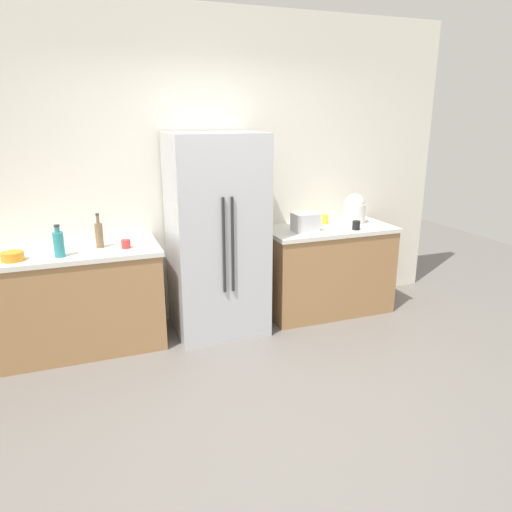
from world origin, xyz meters
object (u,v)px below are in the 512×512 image
refrigerator (217,236)px  cup_a (126,244)px  cup_d (319,222)px  toaster (305,222)px  bottle_b (99,234)px  rice_cooker (354,209)px  bottle_a (59,244)px  cup_c (356,225)px  cup_b (325,219)px  bowl_a (12,256)px

refrigerator → cup_a: bearing=-176.1°
cup_d → toaster: bearing=-151.0°
toaster → bottle_b: bottle_b is taller
toaster → rice_cooker: (0.63, 0.15, 0.06)m
bottle_a → cup_a: size_ratio=3.37×
cup_a → cup_d: cup_d is taller
toaster → bottle_a: bottle_a is taller
refrigerator → toaster: bearing=-1.6°
refrigerator → cup_d: 1.09m
cup_c → cup_b: bearing=114.9°
rice_cooker → cup_d: size_ratio=3.16×
refrigerator → rice_cooker: bearing=4.6°
cup_a → cup_d: bearing=4.3°
bottle_a → bottle_b: size_ratio=0.89×
rice_cooker → cup_a: bearing=-175.7°
bottle_a → cup_c: bearing=-0.6°
cup_b → cup_a: bearing=-173.3°
cup_d → refrigerator: bearing=-175.3°
refrigerator → bowl_a: bearing=-175.9°
bottle_a → cup_d: bottle_a is taller
rice_cooker → cup_a: rice_cooker is taller
rice_cooker → cup_a: 2.32m
bottle_b → cup_a: 0.24m
refrigerator → bottle_a: refrigerator is taller
refrigerator → cup_d: refrigerator is taller
rice_cooker → cup_b: size_ratio=3.20×
cup_d → bowl_a: cup_d is taller
refrigerator → cup_b: (1.20, 0.18, 0.02)m
bottle_a → cup_c: size_ratio=2.96×
rice_cooker → bowl_a: 3.18m
bottle_b → cup_c: 2.38m
toaster → bowl_a: bearing=-177.9°
refrigerator → toaster: size_ratio=7.62×
refrigerator → bottle_a: size_ratio=7.03×
cup_b → rice_cooker: bearing=-11.5°
rice_cooker → cup_b: rice_cooker is taller
toaster → bottle_a: (-2.20, -0.11, 0.02)m
bottle_a → cup_b: (2.52, 0.32, -0.06)m
refrigerator → cup_c: refrigerator is taller
bottle_b → bowl_a: bottle_b is taller
cup_c → cup_d: 0.37m
toaster → cup_a: bearing=-179.0°
toaster → cup_b: size_ratio=2.54×
bottle_b → cup_b: bearing=3.6°
cup_b → bowl_a: (-2.86, -0.30, -0.01)m
rice_cooker → cup_d: rice_cooker is taller
rice_cooker → cup_c: (-0.15, -0.28, -0.10)m
bowl_a → bottle_a: bearing=-2.5°
toaster → cup_b: bearing=32.7°
cup_c → cup_d: size_ratio=0.91×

